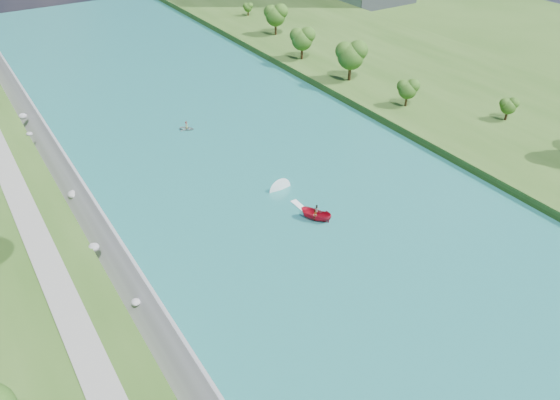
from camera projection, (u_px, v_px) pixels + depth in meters
ground at (348, 250)px, 68.13m from camera, size 260.00×260.00×0.00m
river_water at (265, 179)px, 82.09m from camera, size 55.00×240.00×0.10m
berm_east at (486, 103)px, 103.87m from camera, size 44.00×240.00×1.50m
riprap_bank at (93, 228)px, 69.04m from camera, size 4.21×236.00×4.28m
riverside_path at (34, 231)px, 65.59m from camera, size 3.00×200.00×0.10m
trees_east at (441, 81)px, 98.68m from camera, size 18.81×135.03×11.71m
motorboat at (310, 210)px, 73.99m from camera, size 3.76×19.04×1.91m
raft at (187, 128)px, 95.65m from camera, size 3.18×3.13×1.56m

